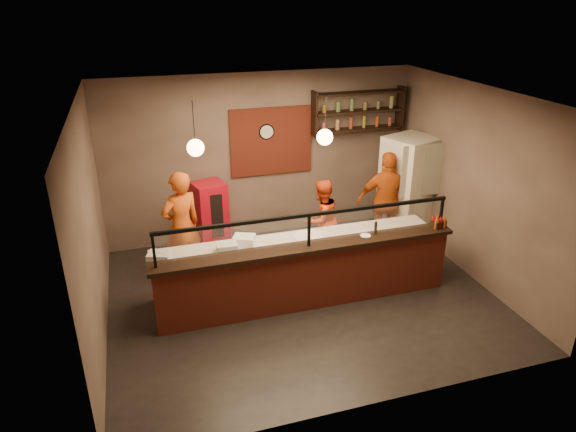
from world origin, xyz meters
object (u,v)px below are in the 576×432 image
object	(u,v)px
fridge	(408,190)
cook_right	(387,202)
condiment_caddy	(438,224)
red_cooler	(210,216)
cook_left	(182,226)
cook_mid	(321,220)
pizza_dough	(308,236)
pepper_mill	(376,228)
wall_clock	(266,132)

from	to	relation	value
fridge	cook_right	bearing A→B (deg)	-178.29
condiment_caddy	red_cooler	bearing A→B (deg)	143.45
cook_left	cook_mid	xyz separation A→B (m)	(2.46, -0.04, -0.20)
pizza_dough	fridge	bearing A→B (deg)	24.65
cook_right	pizza_dough	xyz separation A→B (m)	(-1.84, -0.87, -0.04)
red_cooler	condiment_caddy	xyz separation A→B (m)	(3.30, -2.44, 0.46)
cook_right	condiment_caddy	size ratio (longest dim) A/B	9.31
cook_mid	condiment_caddy	world-z (taller)	cook_mid
cook_mid	pizza_dough	distance (m)	1.03
pepper_mill	cook_mid	bearing A→B (deg)	105.28
fridge	pepper_mill	bearing A→B (deg)	-153.07
cook_right	red_cooler	xyz separation A→B (m)	(-3.15, 0.98, -0.29)
wall_clock	cook_left	xyz separation A→B (m)	(-1.81, -1.26, -1.15)
red_cooler	pizza_dough	distance (m)	2.28
cook_right	wall_clock	bearing A→B (deg)	-14.56
condiment_caddy	pepper_mill	size ratio (longest dim) A/B	1.01
wall_clock	cook_mid	size ratio (longest dim) A/B	0.20
cook_left	red_cooler	world-z (taller)	cook_left
cook_right	pepper_mill	size ratio (longest dim) A/B	9.44
red_cooler	condiment_caddy	world-z (taller)	red_cooler
cook_right	red_cooler	size ratio (longest dim) A/B	1.45
cook_mid	cook_right	distance (m)	1.31
red_cooler	condiment_caddy	distance (m)	4.13
pizza_dough	condiment_caddy	bearing A→B (deg)	-16.59
pepper_mill	wall_clock	bearing A→B (deg)	111.04
wall_clock	cook_mid	bearing A→B (deg)	-63.30
cook_right	fridge	bearing A→B (deg)	-138.68
pizza_dough	pepper_mill	xyz separation A→B (m)	(0.92, -0.52, 0.25)
cook_right	pepper_mill	world-z (taller)	cook_right
cook_left	red_cooler	xyz separation A→B (m)	(0.61, 0.95, -0.29)
red_cooler	cook_left	bearing A→B (deg)	-137.51
cook_mid	wall_clock	bearing A→B (deg)	-87.44
condiment_caddy	pepper_mill	bearing A→B (deg)	175.83
fridge	pizza_dough	size ratio (longest dim) A/B	4.26
fridge	red_cooler	xyz separation A→B (m)	(-3.70, 0.75, -0.38)
cook_left	red_cooler	size ratio (longest dim) A/B	1.45
fridge	red_cooler	distance (m)	3.79
cook_mid	cook_right	size ratio (longest dim) A/B	0.79
pepper_mill	pizza_dough	bearing A→B (deg)	150.78
cook_right	condiment_caddy	bearing A→B (deg)	114.75
pepper_mill	red_cooler	bearing A→B (deg)	133.25
fridge	condiment_caddy	distance (m)	1.74
wall_clock	pizza_dough	world-z (taller)	wall_clock
condiment_caddy	cook_right	bearing A→B (deg)	95.85
fridge	pizza_dough	distance (m)	2.64
wall_clock	condiment_caddy	bearing A→B (deg)	-52.67
cook_right	red_cooler	bearing A→B (deg)	1.62
cook_left	pizza_dough	bearing A→B (deg)	131.56
red_cooler	cook_mid	bearing A→B (deg)	-42.68
fridge	pepper_mill	size ratio (longest dim) A/B	10.30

